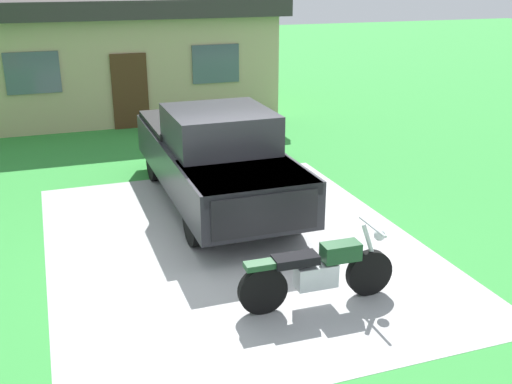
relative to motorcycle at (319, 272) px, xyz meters
name	(u,v)px	position (x,y,z in m)	size (l,w,h in m)	color
ground_plane	(234,245)	(-0.52, 2.14, -0.47)	(80.00, 80.00, 0.00)	green
driveway_pad	(234,245)	(-0.52, 2.14, -0.47)	(5.90, 7.54, 0.01)	#ADADAD
motorcycle	(319,272)	(0.00, 0.00, 0.00)	(2.21, 0.70, 1.09)	black
pickup_truck	(213,154)	(-0.26, 4.22, 0.48)	(2.02, 5.64, 1.90)	black
neighbor_house	(117,54)	(-0.89, 13.20, 1.32)	(9.60, 5.60, 3.50)	tan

